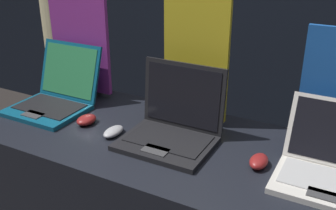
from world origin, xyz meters
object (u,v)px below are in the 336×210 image
(laptop_front, at_px, (56,94))
(person_bystander, at_px, (72,74))
(laptop_middle, at_px, (173,124))
(mouse_middle, at_px, (113,132))
(promo_stand_middle, at_px, (196,63))
(laptop_back, at_px, (331,165))
(mouse_back, at_px, (259,161))
(mouse_front, at_px, (86,120))
(promo_stand_front, at_px, (81,49))

(laptop_front, xyz_separation_m, person_bystander, (-0.51, 0.68, -0.19))
(laptop_front, bearing_deg, laptop_middle, -2.38)
(mouse_middle, height_order, promo_stand_middle, promo_stand_middle)
(mouse_middle, relative_size, laptop_back, 0.33)
(laptop_middle, relative_size, mouse_back, 3.50)
(promo_stand_middle, distance_m, person_bystander, 1.30)
(person_bystander, bearing_deg, promo_stand_middle, -24.03)
(laptop_front, relative_size, mouse_middle, 3.33)
(mouse_front, bearing_deg, person_bystander, 134.64)
(promo_stand_middle, distance_m, laptop_back, 0.64)
(laptop_back, bearing_deg, mouse_middle, -174.40)
(mouse_back, bearing_deg, person_bystander, 153.67)
(mouse_front, relative_size, laptop_middle, 0.28)
(mouse_back, relative_size, person_bystander, 0.06)
(promo_stand_middle, bearing_deg, mouse_front, -147.46)
(mouse_front, relative_size, promo_stand_front, 0.20)
(promo_stand_front, bearing_deg, laptop_middle, -19.79)
(laptop_front, relative_size, mouse_back, 3.63)
(laptop_front, height_order, mouse_middle, laptop_front)
(promo_stand_front, bearing_deg, mouse_middle, -37.57)
(laptop_middle, distance_m, person_bystander, 1.34)
(laptop_back, xyz_separation_m, person_bystander, (-1.71, 0.70, -0.19))
(mouse_front, xyz_separation_m, laptop_back, (0.96, 0.05, 0.04))
(laptop_middle, xyz_separation_m, laptop_back, (0.58, -0.00, -0.01))
(promo_stand_front, bearing_deg, person_bystander, 136.74)
(laptop_front, relative_size, person_bystander, 0.22)
(mouse_middle, bearing_deg, promo_stand_middle, 50.57)
(promo_stand_middle, bearing_deg, laptop_back, -18.97)
(laptop_front, bearing_deg, mouse_back, -3.38)
(promo_stand_front, height_order, laptop_middle, promo_stand_front)
(promo_stand_front, bearing_deg, promo_stand_middle, -2.35)
(person_bystander, bearing_deg, mouse_middle, -40.90)
(laptop_middle, bearing_deg, laptop_back, -0.02)
(laptop_front, distance_m, promo_stand_front, 0.26)
(promo_stand_front, xyz_separation_m, mouse_back, (0.97, -0.25, -0.21))
(promo_stand_middle, relative_size, laptop_back, 1.66)
(promo_stand_front, distance_m, mouse_middle, 0.54)
(mouse_middle, bearing_deg, laptop_back, 5.60)
(laptop_back, xyz_separation_m, mouse_back, (-0.22, -0.03, -0.04))
(mouse_front, bearing_deg, laptop_back, 2.92)
(promo_stand_front, distance_m, mouse_back, 1.03)
(mouse_front, xyz_separation_m, laptop_middle, (0.39, 0.05, 0.05))
(promo_stand_middle, height_order, mouse_back, promo_stand_middle)
(laptop_front, height_order, promo_stand_middle, promo_stand_middle)
(mouse_middle, relative_size, promo_stand_middle, 0.20)
(laptop_front, relative_size, promo_stand_front, 0.75)
(mouse_front, bearing_deg, promo_stand_middle, 32.54)
(promo_stand_front, bearing_deg, mouse_back, -14.69)
(laptop_middle, relative_size, mouse_middle, 3.21)
(promo_stand_front, xyz_separation_m, promo_stand_middle, (0.62, -0.03, 0.03))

